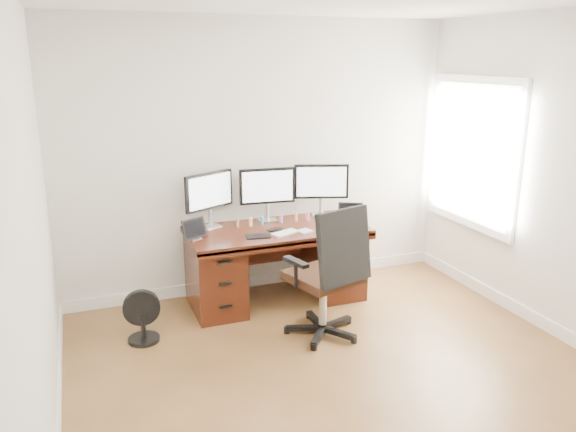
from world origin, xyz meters
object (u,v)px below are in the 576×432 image
object	(u,v)px
office_chair	(327,295)
monitor_center	(267,188)
floor_fan	(142,317)
desk	(276,261)
keyboard	(285,233)

from	to	relation	value
office_chair	monitor_center	world-z (taller)	monitor_center
floor_fan	desk	bearing A→B (deg)	23.39
floor_fan	keyboard	xyz separation A→B (m)	(1.35, 0.18, 0.54)
monitor_center	keyboard	world-z (taller)	monitor_center
office_chair	floor_fan	world-z (taller)	office_chair
desk	office_chair	world-z (taller)	office_chair
monitor_center	keyboard	bearing A→B (deg)	-82.34
desk	floor_fan	bearing A→B (deg)	-163.42
desk	monitor_center	world-z (taller)	monitor_center
monitor_center	keyboard	xyz separation A→B (m)	(0.02, -0.45, -0.33)
office_chair	floor_fan	distance (m)	1.57
monitor_center	keyboard	size ratio (longest dim) A/B	2.09
floor_fan	keyboard	world-z (taller)	keyboard
monitor_center	desk	bearing A→B (deg)	-84.22
monitor_center	keyboard	distance (m)	0.56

